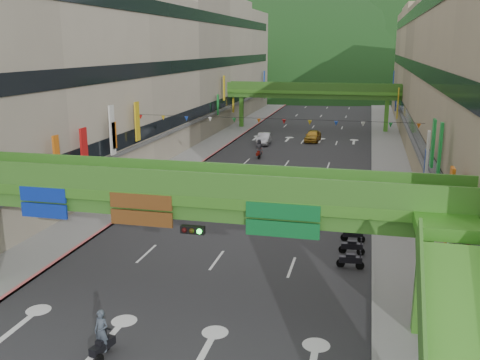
# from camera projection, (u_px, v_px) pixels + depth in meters

# --- Properties ---
(road_slab) EXTENTS (18.00, 140.00, 0.02)m
(road_slab) POSITION_uv_depth(u_px,v_px,m) (299.00, 147.00, 67.75)
(road_slab) COLOR #28282B
(road_slab) RESTS_ON ground
(sidewalk_left) EXTENTS (4.00, 140.00, 0.15)m
(sidewalk_left) POSITION_uv_depth(u_px,v_px,m) (215.00, 143.00, 70.22)
(sidewalk_left) COLOR gray
(sidewalk_left) RESTS_ON ground
(sidewalk_right) EXTENTS (4.00, 140.00, 0.15)m
(sidewalk_right) POSITION_uv_depth(u_px,v_px,m) (388.00, 150.00, 65.26)
(sidewalk_right) COLOR gray
(sidewalk_right) RESTS_ON ground
(curb_left) EXTENTS (0.20, 140.00, 0.18)m
(curb_left) POSITION_uv_depth(u_px,v_px,m) (229.00, 144.00, 69.79)
(curb_left) COLOR #CC5959
(curb_left) RESTS_ON ground
(curb_right) EXTENTS (0.20, 140.00, 0.18)m
(curb_right) POSITION_uv_depth(u_px,v_px,m) (372.00, 150.00, 65.68)
(curb_right) COLOR gray
(curb_right) RESTS_ON ground
(building_row_left) EXTENTS (12.80, 95.00, 19.00)m
(building_row_left) POSITION_uv_depth(u_px,v_px,m) (156.00, 70.00, 69.73)
(building_row_left) COLOR #9E937F
(building_row_left) RESTS_ON ground
(building_row_right) EXTENTS (12.80, 95.00, 19.00)m
(building_row_right) POSITION_uv_depth(u_px,v_px,m) (465.00, 73.00, 61.19)
(building_row_right) COLOR gray
(building_row_right) RESTS_ON ground
(overpass_near) EXTENTS (28.00, 12.27, 7.10)m
(overpass_near) POSITION_uv_depth(u_px,v_px,m) (195.00, 210.00, 24.19)
(overpass_near) COLOR #4C9E2D
(overpass_near) RESTS_ON ground
(overpass_far) EXTENTS (28.00, 2.20, 7.10)m
(overpass_far) POSITION_uv_depth(u_px,v_px,m) (312.00, 94.00, 80.59)
(overpass_far) COLOR #4C9E2D
(overpass_far) RESTS_ON ground
(hill_left) EXTENTS (168.00, 140.00, 112.00)m
(hill_left) POSITION_uv_depth(u_px,v_px,m) (296.00, 85.00, 174.92)
(hill_left) COLOR #1C4419
(hill_left) RESTS_ON ground
(hill_right) EXTENTS (208.00, 176.00, 128.00)m
(hill_right) POSITION_uv_depth(u_px,v_px,m) (419.00, 83.00, 184.76)
(hill_right) COLOR #1C4419
(hill_right) RESTS_ON ground
(bunting_string) EXTENTS (26.00, 0.36, 0.47)m
(bunting_string) POSITION_uv_depth(u_px,v_px,m) (271.00, 121.00, 47.44)
(bunting_string) COLOR black
(bunting_string) RESTS_ON ground
(scooter_rider_near) EXTENTS (0.75, 1.59, 2.13)m
(scooter_rider_near) POSITION_uv_depth(u_px,v_px,m) (102.00, 336.00, 21.67)
(scooter_rider_near) COLOR black
(scooter_rider_near) RESTS_ON ground
(scooter_rider_mid) EXTENTS (0.87, 1.59, 1.92)m
(scooter_rider_mid) POSITION_uv_depth(u_px,v_px,m) (285.00, 196.00, 42.13)
(scooter_rider_mid) COLOR black
(scooter_rider_mid) RESTS_ON ground
(scooter_rider_left) EXTENTS (1.11, 1.59, 2.14)m
(scooter_rider_left) POSITION_uv_depth(u_px,v_px,m) (186.00, 201.00, 40.43)
(scooter_rider_left) COLOR #929299
(scooter_rider_left) RESTS_ON ground
(scooter_rider_far) EXTENTS (0.97, 1.60, 2.20)m
(scooter_rider_far) POSITION_uv_depth(u_px,v_px,m) (259.00, 148.00, 60.81)
(scooter_rider_far) COLOR maroon
(scooter_rider_far) RESTS_ON ground
(parked_scooter_row) EXTENTS (1.60, 9.36, 1.08)m
(parked_scooter_row) POSITION_uv_depth(u_px,v_px,m) (353.00, 234.00, 34.80)
(parked_scooter_row) COLOR black
(parked_scooter_row) RESTS_ON ground
(car_silver) EXTENTS (1.81, 4.53, 1.47)m
(car_silver) POSITION_uv_depth(u_px,v_px,m) (264.00, 139.00, 69.63)
(car_silver) COLOR #B8BAC0
(car_silver) RESTS_ON ground
(car_yellow) EXTENTS (2.11, 4.61, 1.53)m
(car_yellow) POSITION_uv_depth(u_px,v_px,m) (313.00, 136.00, 71.53)
(car_yellow) COLOR gold
(car_yellow) RESTS_ON ground
(pedestrian_red) EXTENTS (0.86, 0.72, 1.58)m
(pedestrian_red) POSITION_uv_depth(u_px,v_px,m) (442.00, 300.00, 25.19)
(pedestrian_red) COLOR #9E4429
(pedestrian_red) RESTS_ON ground
(pedestrian_dark) EXTENTS (1.14, 0.53, 1.89)m
(pedestrian_dark) POSITION_uv_depth(u_px,v_px,m) (384.00, 219.00, 36.61)
(pedestrian_dark) COLOR black
(pedestrian_dark) RESTS_ON ground
(pedestrian_blue) EXTENTS (0.88, 0.64, 1.74)m
(pedestrian_blue) POSITION_uv_depth(u_px,v_px,m) (382.00, 197.00, 42.05)
(pedestrian_blue) COLOR #2F384D
(pedestrian_blue) RESTS_ON ground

